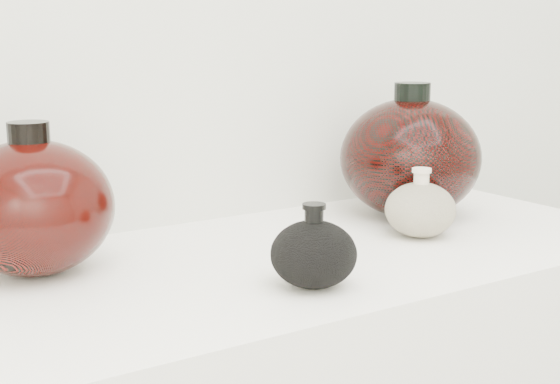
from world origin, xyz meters
TOP-DOWN VIEW (x-y plane):
  - black_gourd_vase at (-0.03, 0.81)m, footprint 0.12×0.12m
  - cream_gourd_vase at (0.25, 0.92)m, footprint 0.12×0.12m
  - left_round_pot at (-0.31, 1.06)m, footprint 0.24×0.24m
  - right_round_pot at (0.33, 1.03)m, footprint 0.32×0.32m

SIDE VIEW (x-z plane):
  - black_gourd_vase at x=-0.03m, z-range 0.89..1.00m
  - cream_gourd_vase at x=0.25m, z-range 0.89..1.00m
  - left_round_pot at x=-0.31m, z-range 0.89..1.09m
  - right_round_pot at x=0.33m, z-range 0.89..1.12m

